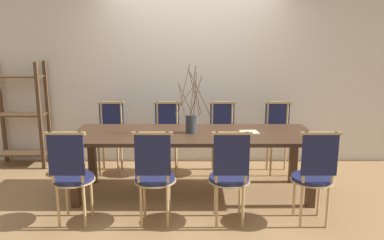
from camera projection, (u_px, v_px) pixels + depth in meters
The scene contains 14 objects.
ground_plane at pixel (192, 193), 4.41m from camera, with size 16.00×16.00×0.00m, color #A87F51.
wall_rear at pixel (192, 52), 5.33m from camera, with size 12.00×0.06×3.20m.
dining_table at pixel (192, 140), 4.28m from camera, with size 2.74×0.93×0.73m.
chair_near_leftend at pixel (71, 174), 3.57m from camera, with size 0.41×0.41×0.96m.
chair_near_left at pixel (154, 174), 3.57m from camera, with size 0.41×0.41×0.96m.
chair_near_center at pixel (229, 174), 3.57m from camera, with size 0.41×0.41×0.96m.
chair_near_right at pixel (313, 174), 3.57m from camera, with size 0.41×0.41×0.96m.
chair_far_leftend at pixel (109, 135), 5.04m from camera, with size 0.41×0.41×0.96m.
chair_far_left at pixel (166, 135), 5.04m from camera, with size 0.41×0.41×0.96m.
chair_far_center at pixel (222, 135), 5.04m from camera, with size 0.41×0.41×0.96m.
chair_far_right at pixel (277, 135), 5.04m from camera, with size 0.41×0.41×0.96m.
vase_centerpiece at pixel (190, 121), 4.24m from camera, with size 0.40×0.41×0.77m.
book_stack at pixel (248, 132), 4.25m from camera, with size 0.22×0.21×0.01m.
shelving_rack at pixel (19, 115), 5.27m from camera, with size 0.71×0.34×1.49m.
Camera 1 is at (-0.01, -4.14, 1.76)m, focal length 35.00 mm.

